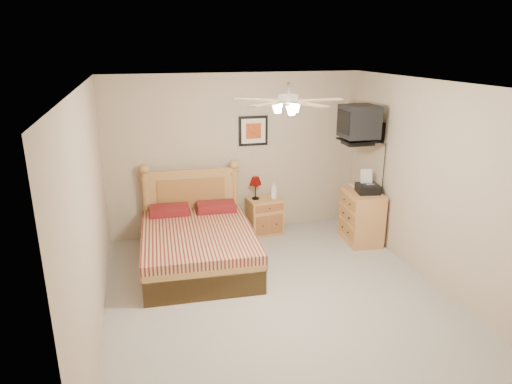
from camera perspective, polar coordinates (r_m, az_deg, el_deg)
The scene contains 17 objects.
floor at distance 5.59m, azimuth 2.83°, elevation -13.22°, with size 4.50×4.50×0.00m, color gray.
ceiling at distance 4.80m, azimuth 3.30°, elevation 13.23°, with size 4.00×4.50×0.04m, color white.
wall_back at distance 7.15m, azimuth -2.49°, elevation 4.66°, with size 4.00×0.04×2.50m, color tan.
wall_front at distance 3.19m, azimuth 15.84°, elevation -13.80°, with size 4.00×0.04×2.50m, color tan.
wall_left at distance 4.86m, azimuth -20.04°, elevation -2.93°, with size 0.04×4.50×2.50m, color tan.
wall_right at distance 5.96m, azimuth 21.67°, elevation 0.66°, with size 0.04×4.50×2.50m, color tan.
bed at distance 6.15m, azimuth -7.34°, elevation -3.93°, with size 1.45×1.90×1.23m, color #A87432, non-canonical shape.
nightstand at distance 7.30m, azimuth 1.10°, elevation -2.98°, with size 0.52×0.39×0.57m, color #B37236.
table_lamp at distance 7.15m, azimuth -0.06°, elevation 0.52°, with size 0.20×0.20×0.36m, color #5A0704, non-canonical shape.
lotion_bottle at distance 7.20m, azimuth 2.24°, elevation 0.22°, with size 0.10×0.10×0.27m, color white.
framed_picture at distance 7.12m, azimuth -0.35°, elevation 7.66°, with size 0.46×0.04×0.46m, color black.
dresser at distance 7.12m, azimuth 13.07°, elevation -3.04°, with size 0.47×0.67×0.80m, color #B56936.
fax_machine at distance 6.92m, azimuth 13.85°, elevation 1.22°, with size 0.31×0.33×0.33m, color black, non-canonical shape.
magazine_lower at distance 7.19m, azimuth 11.86°, elevation 0.70°, with size 0.20×0.27×0.03m, color beige.
magazine_upper at distance 7.19m, azimuth 12.14°, elevation 0.88°, with size 0.17×0.24×0.02m, color tan.
wall_tv at distance 6.81m, azimuth 13.88°, elevation 8.29°, with size 0.56×0.46×0.58m, color black, non-canonical shape.
ceiling_fan at distance 4.63m, azimuth 4.05°, elevation 11.29°, with size 1.14×1.14×0.28m, color silver, non-canonical shape.
Camera 1 is at (-1.49, -4.55, 2.90)m, focal length 32.00 mm.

